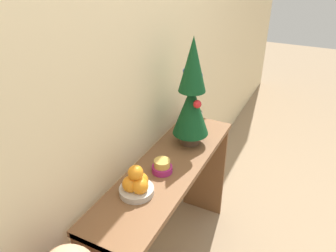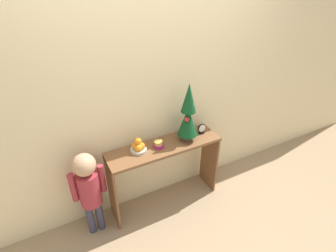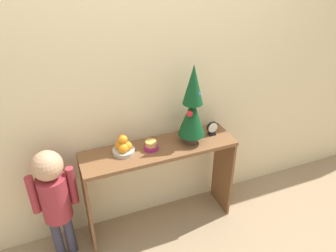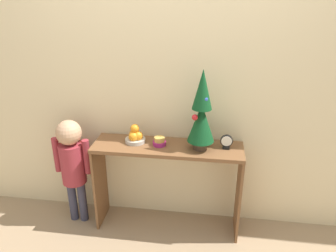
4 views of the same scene
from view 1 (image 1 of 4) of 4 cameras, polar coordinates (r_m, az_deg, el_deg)
back_wall at (r=1.61m, az=-6.70°, el=9.03°), size 7.00×0.05×2.50m
console_table at (r=1.85m, az=0.05°, el=-11.39°), size 1.19×0.33×0.78m
mini_tree at (r=1.79m, az=4.15°, el=5.29°), size 0.21×0.21×0.63m
fruit_bowl at (r=1.54m, az=-5.49°, el=-10.07°), size 0.16×0.16×0.15m
singing_bowl at (r=1.68m, az=-1.04°, el=-7.10°), size 0.11×0.11×0.07m
desk_clock at (r=2.07m, az=5.32°, el=1.18°), size 0.10×0.04×0.12m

